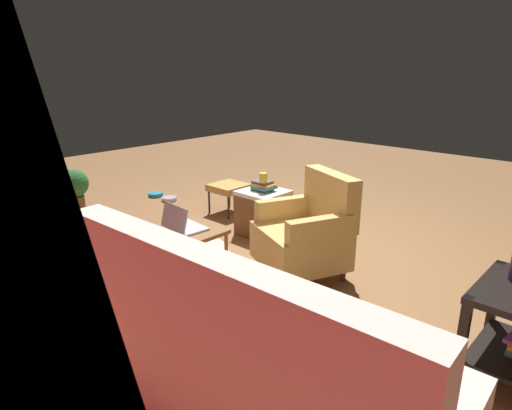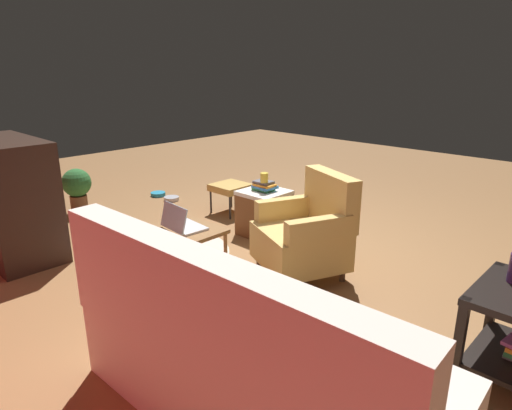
{
  "view_description": "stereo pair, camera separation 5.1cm",
  "coord_description": "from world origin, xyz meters",
  "px_view_note": "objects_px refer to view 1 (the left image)",
  "views": [
    {
      "loc": [
        -2.54,
        3.19,
        1.71
      ],
      "look_at": [
        -0.04,
        0.5,
        0.55
      ],
      "focal_mm": 30.78,
      "sensor_mm": 36.0,
      "label": 1
    },
    {
      "loc": [
        -2.58,
        3.16,
        1.71
      ],
      "look_at": [
        -0.04,
        0.5,
        0.55
      ],
      "focal_mm": 30.78,
      "sensor_mm": 36.0,
      "label": 2
    }
  ],
  "objects_px": {
    "couch": "(255,363)",
    "pet_bowl_teal": "(156,194)",
    "ottoman": "(229,188)",
    "television": "(3,189)",
    "laptop": "(182,224)",
    "armchair": "(307,233)",
    "potted_plant": "(74,187)",
    "wicker_hamper": "(263,213)",
    "tv_remote": "(261,186)",
    "book_stack_hamper": "(263,186)",
    "yellow_mug": "(263,178)",
    "pet_bowl_steel": "(169,199)",
    "laptop_desk": "(187,235)",
    "tv_cabinet": "(7,196)"
  },
  "relations": [
    {
      "from": "armchair",
      "to": "potted_plant",
      "type": "bearing_deg",
      "value": 11.42
    },
    {
      "from": "armchair",
      "to": "potted_plant",
      "type": "xyz_separation_m",
      "value": [
        2.99,
        0.6,
        -0.03
      ]
    },
    {
      "from": "armchair",
      "to": "tv_cabinet",
      "type": "xyz_separation_m",
      "value": [
        2.23,
        1.58,
        0.22
      ]
    },
    {
      "from": "laptop",
      "to": "television",
      "type": "xyz_separation_m",
      "value": [
        1.64,
        0.75,
        0.13
      ]
    },
    {
      "from": "wicker_hamper",
      "to": "tv_remote",
      "type": "distance_m",
      "value": 0.28
    },
    {
      "from": "television",
      "to": "wicker_hamper",
      "type": "distance_m",
      "value": 2.47
    },
    {
      "from": "tv_remote",
      "to": "couch",
      "type": "bearing_deg",
      "value": 126.0
    },
    {
      "from": "couch",
      "to": "pet_bowl_teal",
      "type": "distance_m",
      "value": 4.25
    },
    {
      "from": "television",
      "to": "pet_bowl_steel",
      "type": "bearing_deg",
      "value": -79.52
    },
    {
      "from": "couch",
      "to": "laptop_desk",
      "type": "xyz_separation_m",
      "value": [
        1.4,
        -0.7,
        0.1
      ]
    },
    {
      "from": "couch",
      "to": "television",
      "type": "distance_m",
      "value": 3.06
    },
    {
      "from": "armchair",
      "to": "book_stack_hamper",
      "type": "height_order",
      "value": "armchair"
    },
    {
      "from": "laptop_desk",
      "to": "ottoman",
      "type": "bearing_deg",
      "value": -54.11
    },
    {
      "from": "laptop",
      "to": "yellow_mug",
      "type": "distance_m",
      "value": 1.27
    },
    {
      "from": "television",
      "to": "wicker_hamper",
      "type": "bearing_deg",
      "value": -123.65
    },
    {
      "from": "ottoman",
      "to": "potted_plant",
      "type": "relative_size",
      "value": 0.73
    },
    {
      "from": "tv_remote",
      "to": "pet_bowl_steel",
      "type": "distance_m",
      "value": 1.7
    },
    {
      "from": "television",
      "to": "ottoman",
      "type": "xyz_separation_m",
      "value": [
        -0.56,
        -2.27,
        -0.35
      ]
    },
    {
      "from": "tv_remote",
      "to": "potted_plant",
      "type": "xyz_separation_m",
      "value": [
        2.01,
        1.11,
        -0.16
      ]
    },
    {
      "from": "book_stack_hamper",
      "to": "pet_bowl_teal",
      "type": "relative_size",
      "value": 1.22
    },
    {
      "from": "pet_bowl_teal",
      "to": "laptop",
      "type": "bearing_deg",
      "value": 150.28
    },
    {
      "from": "couch",
      "to": "armchair",
      "type": "relative_size",
      "value": 2.18
    },
    {
      "from": "laptop_desk",
      "to": "wicker_hamper",
      "type": "xyz_separation_m",
      "value": [
        0.29,
        -1.24,
        -0.18
      ]
    },
    {
      "from": "ottoman",
      "to": "tv_cabinet",
      "type": "bearing_deg",
      "value": 75.94
    },
    {
      "from": "couch",
      "to": "yellow_mug",
      "type": "bearing_deg",
      "value": -48.91
    },
    {
      "from": "armchair",
      "to": "television",
      "type": "relative_size",
      "value": 1.39
    },
    {
      "from": "tv_cabinet",
      "to": "wicker_hamper",
      "type": "height_order",
      "value": "tv_cabinet"
    },
    {
      "from": "television",
      "to": "laptop",
      "type": "bearing_deg",
      "value": -155.5
    },
    {
      "from": "wicker_hamper",
      "to": "book_stack_hamper",
      "type": "relative_size",
      "value": 1.97
    },
    {
      "from": "armchair",
      "to": "tv_cabinet",
      "type": "height_order",
      "value": "tv_cabinet"
    },
    {
      "from": "laptop",
      "to": "wicker_hamper",
      "type": "relative_size",
      "value": 0.71
    },
    {
      "from": "ottoman",
      "to": "potted_plant",
      "type": "xyz_separation_m",
      "value": [
        1.33,
        1.28,
        0.02
      ]
    },
    {
      "from": "potted_plant",
      "to": "yellow_mug",
      "type": "bearing_deg",
      "value": -155.35
    },
    {
      "from": "wicker_hamper",
      "to": "yellow_mug",
      "type": "distance_m",
      "value": 0.4
    },
    {
      "from": "pet_bowl_steel",
      "to": "armchair",
      "type": "bearing_deg",
      "value": 169.63
    },
    {
      "from": "laptop",
      "to": "tv_remote",
      "type": "xyz_separation_m",
      "value": [
        0.39,
        -1.36,
        -0.04
      ]
    },
    {
      "from": "book_stack_hamper",
      "to": "laptop_desk",
      "type": "bearing_deg",
      "value": 103.36
    },
    {
      "from": "laptop_desk",
      "to": "pet_bowl_teal",
      "type": "distance_m",
      "value": 2.7
    },
    {
      "from": "ottoman",
      "to": "couch",
      "type": "bearing_deg",
      "value": 138.52
    },
    {
      "from": "armchair",
      "to": "ottoman",
      "type": "bearing_deg",
      "value": -22.09
    },
    {
      "from": "laptop_desk",
      "to": "tv_remote",
      "type": "distance_m",
      "value": 1.37
    },
    {
      "from": "television",
      "to": "tv_remote",
      "type": "height_order",
      "value": "television"
    },
    {
      "from": "tv_remote",
      "to": "potted_plant",
      "type": "bearing_deg",
      "value": 23.25
    },
    {
      "from": "couch",
      "to": "pet_bowl_teal",
      "type": "bearing_deg",
      "value": -28.08
    },
    {
      "from": "tv_cabinet",
      "to": "book_stack_hamper",
      "type": "bearing_deg",
      "value": -123.88
    },
    {
      "from": "ottoman",
      "to": "pet_bowl_teal",
      "type": "height_order",
      "value": "ottoman"
    },
    {
      "from": "book_stack_hamper",
      "to": "wicker_hamper",
      "type": "bearing_deg",
      "value": 139.32
    },
    {
      "from": "pet_bowl_teal",
      "to": "armchair",
      "type": "bearing_deg",
      "value": 170.69
    },
    {
      "from": "armchair",
      "to": "laptop",
      "type": "xyz_separation_m",
      "value": [
        0.59,
        0.85,
        0.17
      ]
    },
    {
      "from": "wicker_hamper",
      "to": "tv_cabinet",
      "type": "bearing_deg",
      "value": 56.06
    }
  ]
}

